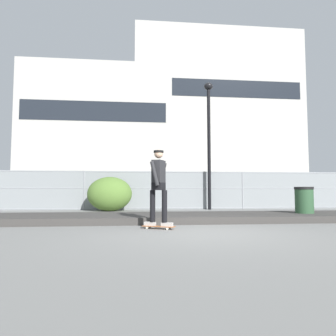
# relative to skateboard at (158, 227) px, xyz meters

# --- Properties ---
(ground_plane) EXTENTS (120.00, 120.00, 0.00)m
(ground_plane) POSITION_rel_skateboard_xyz_m (0.87, -0.84, -0.06)
(ground_plane) COLOR slate
(gravel_berm) EXTENTS (15.83, 2.41, 0.20)m
(gravel_berm) POSITION_rel_skateboard_xyz_m (0.87, 1.96, 0.04)
(gravel_berm) COLOR #3D3A38
(gravel_berm) RESTS_ON ground_plane
(skateboard) EXTENTS (0.81, 0.54, 0.07)m
(skateboard) POSITION_rel_skateboard_xyz_m (0.00, 0.00, 0.00)
(skateboard) COLOR #9E5B33
(skateboard) RESTS_ON ground_plane
(skater) EXTENTS (0.69, 0.62, 1.83)m
(skater) POSITION_rel_skateboard_xyz_m (0.00, 0.00, 1.06)
(skater) COLOR #B2ADA8
(skater) RESTS_ON skateboard
(chain_fence) EXTENTS (23.33, 0.06, 1.85)m
(chain_fence) POSITION_rel_skateboard_xyz_m (0.87, 7.55, 0.88)
(chain_fence) COLOR gray
(chain_fence) RESTS_ON ground_plane
(street_lamp) EXTENTS (0.44, 0.44, 6.23)m
(street_lamp) POSITION_rel_skateboard_xyz_m (2.96, 7.18, 3.86)
(street_lamp) COLOR black
(street_lamp) RESTS_ON ground_plane
(parked_car_near) EXTENTS (4.44, 2.03, 1.66)m
(parked_car_near) POSITION_rel_skateboard_xyz_m (-3.75, 9.94, 0.78)
(parked_car_near) COLOR silver
(parked_car_near) RESTS_ON ground_plane
(parked_car_mid) EXTENTS (4.44, 2.02, 1.66)m
(parked_car_mid) POSITION_rel_skateboard_xyz_m (2.57, 10.07, 0.78)
(parked_car_mid) COLOR #B7BABF
(parked_car_mid) RESTS_ON ground_plane
(parked_car_far) EXTENTS (4.42, 1.98, 1.66)m
(parked_car_far) POSITION_rel_skateboard_xyz_m (8.11, 9.75, 0.78)
(parked_car_far) COLOR maroon
(parked_car_far) RESTS_ON ground_plane
(library_building) EXTENTS (19.46, 11.10, 17.37)m
(library_building) POSITION_rel_skateboard_xyz_m (-5.86, 36.50, 8.63)
(library_building) COLOR #B2AFA8
(library_building) RESTS_ON ground_plane
(office_block) EXTENTS (24.85, 15.15, 24.67)m
(office_block) POSITION_rel_skateboard_xyz_m (11.49, 41.65, 12.28)
(office_block) COLOR #B2AFA8
(office_block) RESTS_ON ground_plane
(shrub_left) EXTENTS (1.96, 1.61, 1.52)m
(shrub_left) POSITION_rel_skateboard_xyz_m (-1.71, 6.49, 0.70)
(shrub_left) COLOR #567A33
(shrub_left) RESTS_ON ground_plane
(trash_bin) EXTENTS (0.59, 0.59, 1.03)m
(trash_bin) POSITION_rel_skateboard_xyz_m (4.78, 1.93, 0.46)
(trash_bin) COLOR #2D5133
(trash_bin) RESTS_ON ground_plane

